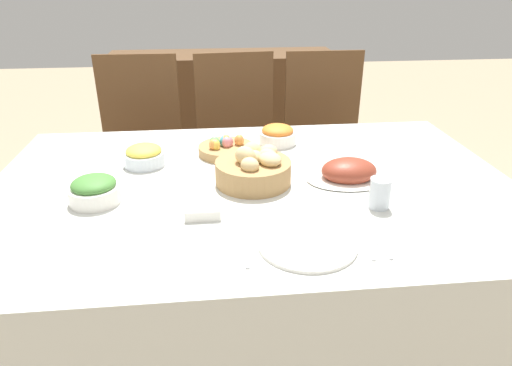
# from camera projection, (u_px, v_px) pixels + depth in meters

# --- Properties ---
(ground_plane) EXTENTS (12.00, 12.00, 0.00)m
(ground_plane) POSITION_uv_depth(u_px,v_px,m) (254.00, 348.00, 1.87)
(ground_plane) COLOR tan
(dining_table) EXTENTS (1.77, 1.18, 0.75)m
(dining_table) POSITION_uv_depth(u_px,v_px,m) (253.00, 273.00, 1.71)
(dining_table) COLOR silver
(dining_table) RESTS_ON ground
(chair_far_right) EXTENTS (0.42, 0.42, 1.01)m
(chair_far_right) POSITION_uv_depth(u_px,v_px,m) (325.00, 144.00, 2.50)
(chair_far_right) COLOR brown
(chair_far_right) RESTS_ON ground
(chair_far_left) EXTENTS (0.43, 0.43, 1.01)m
(chair_far_left) POSITION_uv_depth(u_px,v_px,m) (141.00, 150.00, 2.41)
(chair_far_left) COLOR brown
(chair_far_left) RESTS_ON ground
(chair_far_center) EXTENTS (0.46, 0.46, 1.01)m
(chair_far_center) POSITION_uv_depth(u_px,v_px,m) (239.00, 147.00, 2.46)
(chair_far_center) COLOR brown
(chair_far_center) RESTS_ON ground
(sideboard) EXTENTS (1.51, 0.44, 0.89)m
(sideboard) POSITION_uv_depth(u_px,v_px,m) (224.00, 118.00, 3.22)
(sideboard) COLOR brown
(sideboard) RESTS_ON ground
(bread_basket) EXTENTS (0.25, 0.25, 0.14)m
(bread_basket) POSITION_uv_depth(u_px,v_px,m) (255.00, 169.00, 1.52)
(bread_basket) COLOR #AD8451
(bread_basket) RESTS_ON dining_table
(egg_basket) EXTENTS (0.22, 0.22, 0.08)m
(egg_basket) POSITION_uv_depth(u_px,v_px,m) (226.00, 148.00, 1.77)
(egg_basket) COLOR #AD8451
(egg_basket) RESTS_ON dining_table
(ham_platter) EXTENTS (0.29, 0.20, 0.08)m
(ham_platter) POSITION_uv_depth(u_px,v_px,m) (349.00, 172.00, 1.55)
(ham_platter) COLOR white
(ham_platter) RESTS_ON dining_table
(carrot_bowl) EXTENTS (0.15, 0.15, 0.08)m
(carrot_bowl) POSITION_uv_depth(u_px,v_px,m) (278.00, 135.00, 1.87)
(carrot_bowl) COLOR white
(carrot_bowl) RESTS_ON dining_table
(green_salad_bowl) EXTENTS (0.16, 0.16, 0.08)m
(green_salad_bowl) POSITION_uv_depth(u_px,v_px,m) (94.00, 190.00, 1.40)
(green_salad_bowl) COLOR white
(green_salad_bowl) RESTS_ON dining_table
(pineapple_bowl) EXTENTS (0.15, 0.15, 0.08)m
(pineapple_bowl) POSITION_uv_depth(u_px,v_px,m) (144.00, 155.00, 1.67)
(pineapple_bowl) COLOR silver
(pineapple_bowl) RESTS_ON dining_table
(dinner_plate) EXTENTS (0.27, 0.27, 0.01)m
(dinner_plate) POSITION_uv_depth(u_px,v_px,m) (307.00, 243.00, 1.20)
(dinner_plate) COLOR white
(dinner_plate) RESTS_ON dining_table
(fork) EXTENTS (0.02, 0.18, 0.00)m
(fork) POSITION_uv_depth(u_px,v_px,m) (248.00, 247.00, 1.18)
(fork) COLOR silver
(fork) RESTS_ON dining_table
(knife) EXTENTS (0.02, 0.18, 0.00)m
(knife) POSITION_uv_depth(u_px,v_px,m) (365.00, 240.00, 1.21)
(knife) COLOR silver
(knife) RESTS_ON dining_table
(spoon) EXTENTS (0.02, 0.18, 0.00)m
(spoon) POSITION_uv_depth(u_px,v_px,m) (376.00, 240.00, 1.22)
(spoon) COLOR silver
(spoon) RESTS_ON dining_table
(drinking_cup) EXTENTS (0.06, 0.06, 0.09)m
(drinking_cup) POSITION_uv_depth(u_px,v_px,m) (380.00, 193.00, 1.37)
(drinking_cup) COLOR silver
(drinking_cup) RESTS_ON dining_table
(butter_dish) EXTENTS (0.10, 0.06, 0.03)m
(butter_dish) POSITION_uv_depth(u_px,v_px,m) (203.00, 212.00, 1.33)
(butter_dish) COLOR white
(butter_dish) RESTS_ON dining_table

